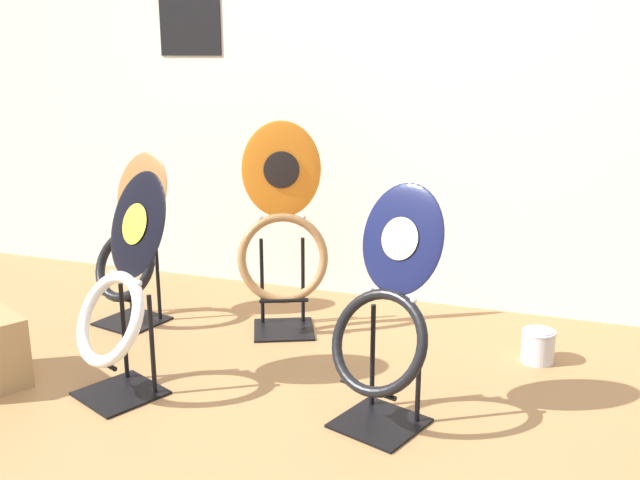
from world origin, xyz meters
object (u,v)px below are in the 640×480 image
paint_can (538,345)px  toilet_seat_display_woodgrain (131,247)px  toilet_seat_display_orange_sun (282,235)px  toilet_seat_display_navy_moon (387,314)px  toilet_seat_display_jazz_black (119,298)px

paint_can → toilet_seat_display_woodgrain: bearing=-174.9°
toilet_seat_display_orange_sun → paint_can: 1.22m
toilet_seat_display_navy_moon → toilet_seat_display_woodgrain: 1.50m
paint_can → toilet_seat_display_orange_sun: bearing=-177.8°
toilet_seat_display_navy_moon → toilet_seat_display_orange_sun: bearing=134.9°
toilet_seat_display_woodgrain → toilet_seat_display_navy_moon: bearing=-21.2°
toilet_seat_display_orange_sun → toilet_seat_display_navy_moon: bearing=-45.1°
toilet_seat_display_navy_moon → toilet_seat_display_woodgrain: (-1.40, 0.54, -0.03)m
toilet_seat_display_orange_sun → paint_can: (1.15, 0.04, -0.39)m
toilet_seat_display_woodgrain → paint_can: 1.91m
toilet_seat_display_woodgrain → toilet_seat_display_orange_sun: bearing=9.5°
toilet_seat_display_navy_moon → toilet_seat_display_jazz_black: 1.01m
toilet_seat_display_orange_sun → toilet_seat_display_woodgrain: 0.75m
toilet_seat_display_navy_moon → toilet_seat_display_woodgrain: toilet_seat_display_navy_moon is taller
toilet_seat_display_orange_sun → toilet_seat_display_jazz_black: bearing=-113.1°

